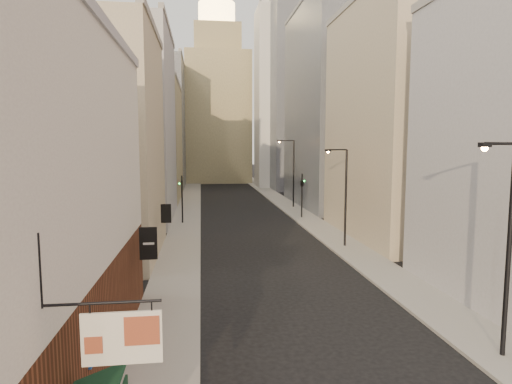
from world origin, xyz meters
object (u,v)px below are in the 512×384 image
object	(u,v)px
streetlamp_far	(292,169)
traffic_light_right	(302,184)
clock_tower	(218,103)
streetlamp_near	(506,238)
white_tower	(277,91)
streetlamp_mid	(344,192)
traffic_light_left	(182,189)

from	to	relation	value
streetlamp_far	traffic_light_right	distance (m)	8.45
clock_tower	streetlamp_near	distance (m)	84.81
white_tower	streetlamp_mid	distance (m)	53.59
white_tower	traffic_light_left	world-z (taller)	white_tower
traffic_light_left	traffic_light_right	bearing A→B (deg)	-178.94
streetlamp_near	traffic_light_right	world-z (taller)	streetlamp_near
clock_tower	streetlamp_mid	bearing A→B (deg)	-83.77
traffic_light_right	streetlamp_mid	bearing A→B (deg)	105.11
clock_tower	streetlamp_mid	xyz separation A→B (m)	(7.16, -65.54, -13.19)
streetlamp_mid	traffic_light_left	bearing A→B (deg)	120.34
white_tower	streetlamp_mid	xyz separation A→B (m)	(-3.84, -51.54, -14.16)
streetlamp_near	streetlamp_mid	world-z (taller)	streetlamp_near
streetlamp_far	traffic_light_right	bearing A→B (deg)	-70.17
traffic_light_left	streetlamp_far	bearing A→B (deg)	-150.04
traffic_light_left	traffic_light_right	size ratio (longest dim) A/B	1.00
white_tower	traffic_light_right	size ratio (longest dim) A/B	8.30
white_tower	streetlamp_near	xyz separation A→B (m)	(-3.85, -69.51, -13.95)
streetlamp_far	traffic_light_right	size ratio (longest dim) A/B	1.75
streetlamp_far	white_tower	bearing A→B (deg)	108.01
white_tower	traffic_light_right	xyz separation A→B (m)	(-3.87, -37.77, -14.78)
clock_tower	traffic_light_right	world-z (taller)	clock_tower
streetlamp_mid	traffic_light_left	size ratio (longest dim) A/B	1.56
streetlamp_mid	clock_tower	bearing A→B (deg)	79.38
streetlamp_far	traffic_light_right	xyz separation A→B (m)	(-0.65, -8.35, -1.18)
streetlamp_far	streetlamp_mid	bearing A→B (deg)	-67.34
streetlamp_near	white_tower	bearing A→B (deg)	65.24
clock_tower	white_tower	xyz separation A→B (m)	(11.00, -14.00, 0.97)
white_tower	streetlamp_mid	size ratio (longest dim) A/B	5.34
streetlamp_near	traffic_light_right	distance (m)	31.75
streetlamp_far	streetlamp_near	bearing A→B (deg)	-66.62
streetlamp_near	streetlamp_far	size ratio (longest dim) A/B	0.93
clock_tower	traffic_light_right	distance (m)	54.05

